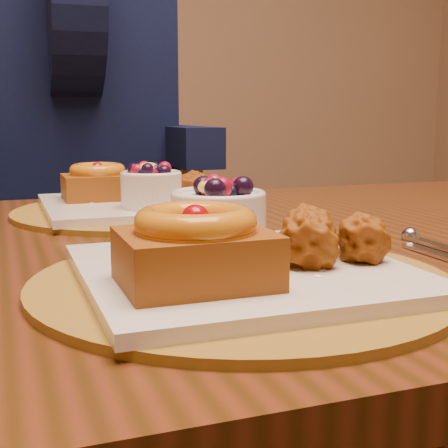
{
  "coord_description": "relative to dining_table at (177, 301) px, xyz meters",
  "views": [
    {
      "loc": [
        -0.31,
        -0.64,
        0.91
      ],
      "look_at": [
        -0.11,
        -0.09,
        0.8
      ],
      "focal_mm": 50.0,
      "sensor_mm": 36.0,
      "label": 1
    }
  ],
  "objects": [
    {
      "name": "dining_table",
      "position": [
        0.0,
        0.0,
        0.0
      ],
      "size": [
        1.6,
        0.9,
        0.76
      ],
      "color": "#361E09",
      "rests_on": "ground"
    },
    {
      "name": "place_setting_near",
      "position": [
        -0.0,
        -0.21,
        0.11
      ],
      "size": [
        0.38,
        0.38,
        0.09
      ],
      "color": "brown",
      "rests_on": "dining_table"
    },
    {
      "name": "place_setting_far",
      "position": [
        -0.0,
        0.22,
        0.1
      ],
      "size": [
        0.38,
        0.38,
        0.09
      ],
      "color": "brown",
      "rests_on": "dining_table"
    },
    {
      "name": "chair_far",
      "position": [
        0.12,
        0.82,
        -0.2
      ],
      "size": [
        0.44,
        0.44,
        0.86
      ],
      "rotation": [
        0.0,
        0.0,
        -0.06
      ],
      "color": "black",
      "rests_on": "ground"
    },
    {
      "name": "diner",
      "position": [
        -0.03,
        0.76,
        0.3
      ],
      "size": [
        0.56,
        0.53,
        0.91
      ],
      "rotation": [
        0.0,
        0.0,
        0.05
      ],
      "color": "black",
      "rests_on": "ground"
    }
  ]
}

